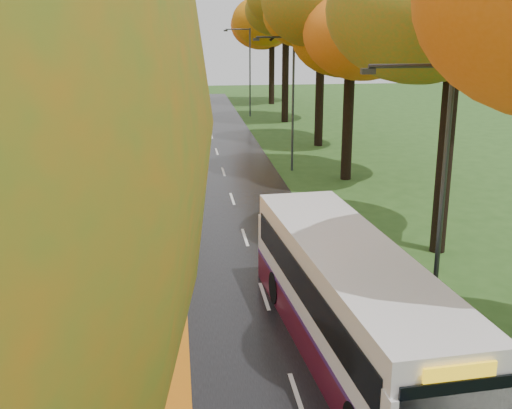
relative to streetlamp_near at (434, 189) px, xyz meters
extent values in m
cube|color=black|center=(-3.95, 17.00, -4.69)|extent=(6.50, 90.00, 0.04)
cube|color=silver|center=(-3.95, 17.00, -4.67)|extent=(0.12, 90.00, 0.01)
cube|color=#92520D|center=(-12.95, 17.00, -4.70)|extent=(12.00, 90.00, 0.02)
cube|color=orange|center=(-7.00, 17.00, -4.67)|extent=(0.90, 90.00, 0.01)
cylinder|color=black|center=(-11.45, 8.50, -0.14)|extent=(0.60, 0.60, 9.15)
cylinder|color=black|center=(-10.85, 18.50, -0.71)|extent=(0.60, 0.60, 8.00)
ellipsoid|color=orange|center=(-10.85, 18.50, 4.29)|extent=(9.20, 9.20, 7.18)
cylinder|color=black|center=(-11.45, 30.50, -0.43)|extent=(0.60, 0.60, 8.58)
ellipsoid|color=orange|center=(-11.45, 30.50, 4.93)|extent=(8.00, 8.00, 6.24)
cylinder|color=black|center=(-10.85, 41.50, -0.14)|extent=(0.60, 0.60, 9.15)
ellipsoid|color=orange|center=(-10.85, 41.50, 5.58)|extent=(9.20, 9.20, 7.18)
cylinder|color=black|center=(-11.45, 51.50, -0.71)|extent=(0.60, 0.60, 8.00)
ellipsoid|color=orange|center=(-11.45, 51.50, 4.29)|extent=(8.00, 8.00, 6.24)
cylinder|color=black|center=(3.55, 7.50, -0.11)|extent=(0.60, 0.60, 9.22)
cylinder|color=black|center=(2.95, 19.50, -0.62)|extent=(0.60, 0.60, 8.19)
ellipsoid|color=orange|center=(2.95, 19.50, 4.50)|extent=(9.20, 9.20, 7.18)
cylinder|color=black|center=(3.55, 29.50, -0.36)|extent=(0.60, 0.60, 8.70)
ellipsoid|color=orange|center=(3.55, 29.50, 5.08)|extent=(8.20, 8.20, 6.40)
cylinder|color=black|center=(2.95, 40.50, -0.11)|extent=(0.60, 0.60, 9.22)
ellipsoid|color=orange|center=(2.95, 40.50, 5.65)|extent=(9.20, 9.20, 7.18)
cylinder|color=black|center=(3.55, 52.50, -0.62)|extent=(0.60, 0.60, 8.19)
ellipsoid|color=orange|center=(3.55, 52.50, 4.50)|extent=(8.20, 8.20, 6.40)
cube|color=black|center=(-7.65, -2.00, -4.45)|extent=(0.11, 0.11, 0.52)
cube|color=black|center=(-7.65, 0.60, -4.45)|extent=(0.11, 0.11, 0.52)
cube|color=black|center=(-7.65, 3.20, -4.45)|extent=(0.11, 0.11, 0.52)
cube|color=black|center=(-7.65, 5.80, -4.45)|extent=(0.11, 0.11, 0.52)
cube|color=black|center=(-7.65, 8.40, -4.45)|extent=(0.11, 0.11, 0.52)
cylinder|color=#333538|center=(0.25, 0.00, -0.71)|extent=(0.14, 0.14, 8.00)
cylinder|color=#333538|center=(-0.85, 0.00, 3.19)|extent=(2.20, 0.11, 0.11)
cube|color=#333538|center=(-1.95, 0.00, 3.07)|extent=(0.35, 0.18, 0.14)
cylinder|color=#333538|center=(0.25, 22.00, -0.71)|extent=(0.14, 0.14, 8.00)
cylinder|color=#333538|center=(-0.85, 22.00, 3.19)|extent=(2.20, 0.11, 0.11)
cube|color=#333538|center=(-1.95, 22.00, 3.07)|extent=(0.35, 0.18, 0.14)
cylinder|color=#333538|center=(0.25, 44.00, -0.71)|extent=(0.14, 0.14, 8.00)
cylinder|color=#333538|center=(-0.85, 44.00, 3.19)|extent=(2.20, 0.11, 0.11)
cube|color=#333538|center=(-1.95, 44.00, 3.07)|extent=(0.35, 0.18, 0.14)
cube|color=#460B1A|center=(-2.14, 0.05, -4.20)|extent=(3.56, 11.86, 0.96)
cube|color=silver|center=(-2.14, 0.05, -3.03)|extent=(3.56, 11.86, 1.38)
cube|color=silver|center=(-2.14, 0.05, -1.96)|extent=(3.49, 11.62, 0.74)
cube|color=#3D1959|center=(-2.14, 0.05, -3.66)|extent=(3.58, 11.88, 0.13)
cube|color=black|center=(-2.14, 0.05, -2.60)|extent=(3.52, 10.93, 0.90)
cube|color=yellow|center=(-1.68, -5.75, -1.89)|extent=(1.46, 0.17, 0.30)
cylinder|color=black|center=(-3.62, 3.45, -4.14)|extent=(0.38, 1.08, 1.06)
cylinder|color=black|center=(-1.21, 3.64, -4.14)|extent=(0.38, 1.08, 1.06)
imported|color=silver|center=(-6.20, 26.46, -3.96)|extent=(2.16, 4.35, 1.43)
imported|color=#93959B|center=(-6.23, 35.31, -3.93)|extent=(2.50, 4.75, 1.49)
imported|color=black|center=(-6.30, 35.11, -4.09)|extent=(1.63, 4.02, 1.17)
camera|label=1|loc=(-6.70, -15.59, 4.39)|focal=45.00mm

